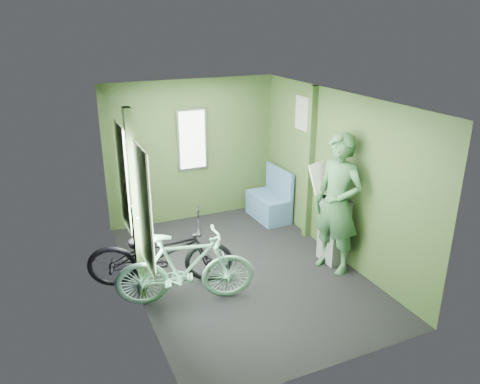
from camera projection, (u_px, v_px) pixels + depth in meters
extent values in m
plane|color=black|center=(243.00, 271.00, 6.25)|extent=(4.00, 4.00, 0.00)
cube|color=silver|center=(244.00, 98.00, 5.44)|extent=(2.80, 4.00, 0.02)
cube|color=#304621|center=(192.00, 151.00, 7.55)|extent=(2.80, 0.02, 2.30)
cube|color=#304621|center=(337.00, 263.00, 4.14)|extent=(2.80, 0.02, 2.30)
cube|color=#304621|center=(131.00, 208.00, 5.31)|extent=(0.02, 4.00, 2.30)
cube|color=#304621|center=(336.00, 176.00, 6.38)|extent=(0.02, 4.00, 2.30)
cube|color=#304621|center=(135.00, 208.00, 5.33)|extent=(0.08, 0.12, 2.30)
cube|color=silver|center=(145.00, 209.00, 4.79)|extent=(0.02, 0.56, 1.34)
cube|color=silver|center=(124.00, 177.00, 5.73)|extent=(0.02, 0.56, 1.34)
cube|color=white|center=(143.00, 159.00, 4.60)|extent=(0.00, 0.12, 0.12)
cube|color=white|center=(121.00, 135.00, 5.54)|extent=(0.00, 0.12, 0.12)
cylinder|color=silver|center=(141.00, 211.00, 5.37)|extent=(0.03, 0.40, 0.03)
cube|color=#304621|center=(310.00, 165.00, 6.88)|extent=(0.10, 0.10, 2.30)
cube|color=white|center=(303.00, 114.00, 6.90)|extent=(0.02, 0.40, 0.50)
cube|color=silver|center=(192.00, 140.00, 7.45)|extent=(0.50, 0.02, 1.00)
imported|color=black|center=(163.00, 286.00, 5.92)|extent=(1.95, 1.29, 1.04)
imported|color=#78BE9D|center=(187.00, 304.00, 5.54)|extent=(1.72, 1.00, 1.04)
imported|color=#325D38|center=(337.00, 204.00, 6.01)|extent=(0.65, 0.79, 1.86)
cube|color=silver|center=(320.00, 177.00, 6.11)|extent=(0.37, 0.26, 0.38)
cube|color=slate|center=(334.00, 230.00, 6.38)|extent=(0.27, 0.38, 0.92)
cube|color=navy|center=(268.00, 207.00, 7.84)|extent=(0.48, 0.83, 0.41)
cube|color=navy|center=(280.00, 181.00, 7.76)|extent=(0.08, 0.82, 0.45)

